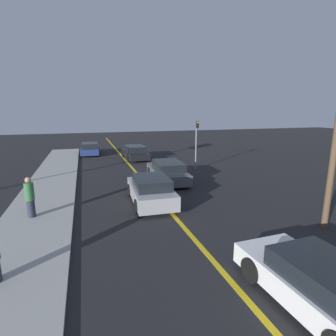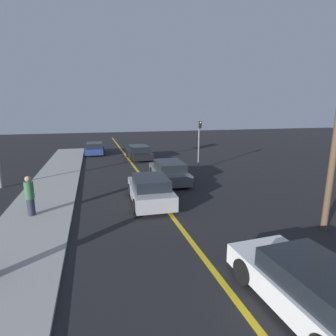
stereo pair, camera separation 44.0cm
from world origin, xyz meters
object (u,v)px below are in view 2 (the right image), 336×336
at_px(pedestrian_mid_group, 30,196).
at_px(car_near_right_lane, 311,288).
at_px(car_ahead_center, 150,190).
at_px(car_oncoming_far, 95,149).
at_px(traffic_light, 199,140).
at_px(car_far_distant, 169,171).
at_px(utility_pole, 333,159).
at_px(car_parked_left_lot, 139,152).

bearing_deg(pedestrian_mid_group, car_near_right_lane, -46.65).
bearing_deg(car_ahead_center, car_oncoming_far, 101.29).
bearing_deg(traffic_light, car_far_distant, -140.09).
bearing_deg(car_oncoming_far, utility_pole, -65.87).
xyz_separation_m(car_oncoming_far, pedestrian_mid_group, (-2.89, -17.06, 0.38)).
xyz_separation_m(car_near_right_lane, pedestrian_mid_group, (-7.43, 7.87, 0.38)).
height_order(car_near_right_lane, car_parked_left_lot, car_parked_left_lot).
xyz_separation_m(car_ahead_center, utility_pole, (5.95, -4.95, 2.17)).
bearing_deg(car_parked_left_lot, car_far_distant, -88.66).
relative_size(car_far_distant, traffic_light, 1.26).
height_order(car_oncoming_far, traffic_light, traffic_light).
bearing_deg(traffic_light, car_parked_left_lot, 121.78).
distance_m(car_parked_left_lot, utility_pole, 18.17).
bearing_deg(pedestrian_mid_group, utility_pole, -21.60).
bearing_deg(car_oncoming_far, traffic_light, -49.53).
height_order(pedestrian_mid_group, traffic_light, traffic_light).
height_order(traffic_light, utility_pole, utility_pole).
height_order(pedestrian_mid_group, utility_pole, utility_pole).
distance_m(car_far_distant, traffic_light, 4.56).
height_order(car_far_distant, pedestrian_mid_group, pedestrian_mid_group).
bearing_deg(car_parked_left_lot, car_ahead_center, -99.15).
height_order(car_near_right_lane, car_far_distant, car_far_distant).
height_order(car_parked_left_lot, pedestrian_mid_group, pedestrian_mid_group).
relative_size(car_near_right_lane, car_oncoming_far, 1.01).
height_order(car_near_right_lane, car_ahead_center, car_ahead_center).
bearing_deg(traffic_light, car_oncoming_far, 127.82).
height_order(car_ahead_center, utility_pole, utility_pole).
xyz_separation_m(car_ahead_center, pedestrian_mid_group, (-5.42, -0.45, 0.32)).
relative_size(car_oncoming_far, utility_pole, 0.74).
relative_size(car_near_right_lane, car_far_distant, 0.88).
height_order(car_far_distant, car_parked_left_lot, car_far_distant).
relative_size(traffic_light, utility_pole, 0.67).
distance_m(car_oncoming_far, traffic_light, 12.94).
height_order(car_parked_left_lot, utility_pole, utility_pole).
xyz_separation_m(car_far_distant, utility_pole, (3.86, -8.71, 2.18)).
bearing_deg(utility_pole, car_oncoming_far, 111.48).
distance_m(car_near_right_lane, car_oncoming_far, 25.34).
distance_m(car_ahead_center, car_far_distant, 4.30).
height_order(car_oncoming_far, utility_pole, utility_pole).
height_order(car_ahead_center, pedestrian_mid_group, pedestrian_mid_group).
relative_size(car_parked_left_lot, car_oncoming_far, 1.10).
relative_size(car_far_distant, pedestrian_mid_group, 2.74).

